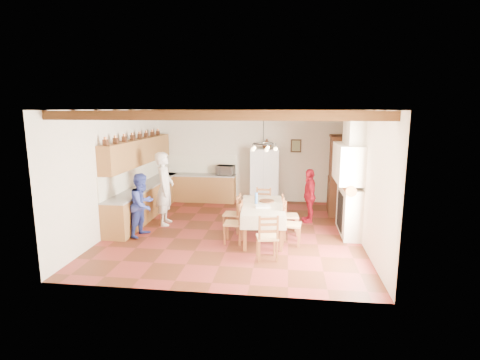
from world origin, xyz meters
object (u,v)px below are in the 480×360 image
object	(u,v)px
dining_table	(263,208)
chair_left_near	(233,222)
chair_right_far	(290,215)
chair_end_near	(267,236)
hutch	(338,175)
chair_end_far	(262,207)
chair_right_near	(292,224)
microwave	(225,170)
person_man	(165,189)
person_woman_blue	(143,205)
refrigerator	(264,176)
person_woman_red	(309,195)
chair_left_far	(232,213)

from	to	relation	value
dining_table	chair_left_near	xyz separation A→B (m)	(-0.64, -0.38, -0.26)
chair_right_far	chair_end_near	xyz separation A→B (m)	(-0.46, -1.62, 0.00)
hutch	chair_end_far	xyz separation A→B (m)	(-2.09, -1.38, -0.66)
dining_table	chair_right_near	world-z (taller)	chair_right_near
dining_table	microwave	distance (m)	3.70
chair_right_far	microwave	world-z (taller)	microwave
person_man	person_woman_blue	distance (m)	1.00
microwave	chair_left_near	bearing A→B (deg)	-68.39
refrigerator	hutch	distance (m)	2.40
dining_table	chair_end_near	distance (m)	1.27
dining_table	chair_left_near	bearing A→B (deg)	-149.00
chair_end_far	person_woman_red	bearing A→B (deg)	23.78
chair_left_near	person_woman_red	size ratio (longest dim) A/B	0.66
chair_end_far	person_man	distance (m)	2.62
refrigerator	chair_right_near	size ratio (longest dim) A/B	1.86
dining_table	person_woman_red	world-z (taller)	person_woman_red
hutch	person_man	distance (m)	4.95
chair_right_near	person_woman_blue	xyz separation A→B (m)	(-3.55, 0.16, 0.28)
hutch	chair_end_near	xyz separation A→B (m)	(-1.85, -3.72, -0.66)
chair_left_far	chair_right_near	xyz separation A→B (m)	(1.46, -0.69, 0.00)
chair_left_near	person_woman_blue	distance (m)	2.26
chair_left_near	chair_right_near	distance (m)	1.32
refrigerator	dining_table	bearing A→B (deg)	-91.49
hutch	chair_left_far	world-z (taller)	hutch
person_woman_red	microwave	distance (m)	3.23
chair_right_near	chair_end_near	size ratio (longest dim) A/B	1.00
chair_right_far	person_woman_blue	distance (m)	3.56
dining_table	person_woman_blue	world-z (taller)	person_woman_blue
chair_right_near	chair_end_far	distance (m)	1.61
chair_end_near	chair_end_far	size ratio (longest dim) A/B	1.00
hutch	dining_table	xyz separation A→B (m)	(-2.02, -2.49, -0.40)
dining_table	chair_right_far	xyz separation A→B (m)	(0.64, 0.39, -0.26)
chair_left_far	chair_end_near	distance (m)	1.86
refrigerator	person_woman_red	size ratio (longest dim) A/B	1.23
chair_end_near	person_woman_red	xyz separation A→B (m)	(0.98, 2.73, 0.25)
hutch	person_man	size ratio (longest dim) A/B	1.18
refrigerator	person_woman_red	distance (m)	2.33
chair_end_far	person_woman_blue	xyz separation A→B (m)	(-2.80, -1.26, 0.28)
person_woman_blue	chair_left_far	bearing A→B (deg)	-62.18
hutch	person_woman_blue	world-z (taller)	hutch
dining_table	chair_left_far	size ratio (longest dim) A/B	2.02
chair_right_near	chair_right_far	world-z (taller)	same
microwave	person_man	bearing A→B (deg)	-104.83
chair_end_far	chair_end_near	bearing A→B (deg)	-77.88
chair_left_far	person_man	distance (m)	1.95
person_man	chair_end_far	bearing A→B (deg)	-90.57
chair_end_near	person_woman_blue	world-z (taller)	person_woman_blue
chair_end_far	person_woman_blue	distance (m)	3.08
chair_left_near	microwave	bearing A→B (deg)	-166.75
person_man	person_woman_blue	world-z (taller)	person_man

